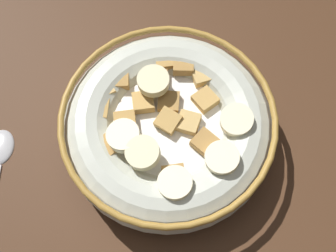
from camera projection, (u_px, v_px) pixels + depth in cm
name	position (u px, v px, depth cm)	size (l,w,h in cm)	color
ground_plane	(168.00, 141.00, 42.93)	(97.86, 97.86, 2.00)	#472B19
cereal_bowl	(168.00, 127.00, 39.40)	(19.73, 19.73, 6.12)	beige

